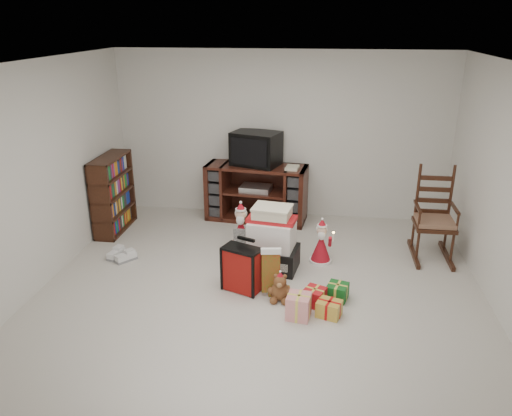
{
  "coord_description": "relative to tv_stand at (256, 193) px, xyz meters",
  "views": [
    {
      "loc": [
        0.62,
        -4.87,
        2.91
      ],
      "look_at": [
        -0.13,
        0.6,
        0.8
      ],
      "focal_mm": 35.0,
      "sensor_mm": 36.0,
      "label": 1
    }
  ],
  "objects": [
    {
      "name": "room",
      "position": [
        0.34,
        -2.2,
        0.82
      ],
      "size": [
        5.01,
        5.01,
        2.51
      ],
      "color": "beige",
      "rests_on": "ground"
    },
    {
      "name": "santa_figurine",
      "position": [
        1.0,
        -1.33,
        -0.2
      ],
      "size": [
        0.29,
        0.27,
        0.59
      ],
      "color": "maroon",
      "rests_on": "floor"
    },
    {
      "name": "tv_stand",
      "position": [
        0.0,
        0.0,
        0.0
      ],
      "size": [
        1.55,
        0.69,
        0.86
      ],
      "rotation": [
        0.0,
        0.0,
        -0.11
      ],
      "color": "#421D13",
      "rests_on": "floor"
    },
    {
      "name": "rocking_chair",
      "position": [
        2.41,
        -0.92,
        -0.01
      ],
      "size": [
        0.49,
        0.81,
        1.23
      ],
      "rotation": [
        0.0,
        0.0,
        -0.0
      ],
      "color": "#3E1E11",
      "rests_on": "floor"
    },
    {
      "name": "gift_cluster",
      "position": [
        1.04,
        -2.47,
        -0.31
      ],
      "size": [
        0.5,
        0.76,
        0.23
      ],
      "color": "#AF1418",
      "rests_on": "floor"
    },
    {
      "name": "red_suitcase",
      "position": [
        0.13,
        -2.15,
        -0.16
      ],
      "size": [
        0.46,
        0.35,
        0.62
      ],
      "rotation": [
        0.0,
        0.0,
        -0.38
      ],
      "color": "maroon",
      "rests_on": "floor"
    },
    {
      "name": "crt_television",
      "position": [
        -0.01,
        0.04,
        0.67
      ],
      "size": [
        0.79,
        0.67,
        0.49
      ],
      "rotation": [
        0.0,
        0.0,
        -0.31
      ],
      "color": "black",
      "rests_on": "tv_stand"
    },
    {
      "name": "bookshelf",
      "position": [
        -1.98,
        -0.68,
        0.1
      ],
      "size": [
        0.3,
        0.9,
        1.1
      ],
      "color": "#3E1E11",
      "rests_on": "floor"
    },
    {
      "name": "teddy_bear",
      "position": [
        0.58,
        -2.31,
        -0.29
      ],
      "size": [
        0.21,
        0.19,
        0.31
      ],
      "color": "brown",
      "rests_on": "floor"
    },
    {
      "name": "gift_pile",
      "position": [
        0.4,
        -1.58,
        -0.08
      ],
      "size": [
        0.69,
        0.54,
        0.8
      ],
      "rotation": [
        0.0,
        0.0,
        -0.14
      ],
      "color": "black",
      "rests_on": "floor"
    },
    {
      "name": "sneaker_pair",
      "position": [
        -1.54,
        -1.59,
        -0.38
      ],
      "size": [
        0.4,
        0.29,
        0.1
      ],
      "rotation": [
        0.0,
        0.0,
        -0.43
      ],
      "color": "silver",
      "rests_on": "floor"
    },
    {
      "name": "stocking",
      "position": [
        0.46,
        -2.19,
        -0.15
      ],
      "size": [
        0.27,
        0.15,
        0.56
      ],
      "primitive_type": null,
      "rotation": [
        0.0,
        0.0,
        0.15
      ],
      "color": "#0D7917",
      "rests_on": "floor"
    },
    {
      "name": "mrs_claus_figurine",
      "position": [
        -0.06,
        -1.08,
        -0.17
      ],
      "size": [
        0.32,
        0.31,
        0.66
      ],
      "color": "maroon",
      "rests_on": "floor"
    }
  ]
}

